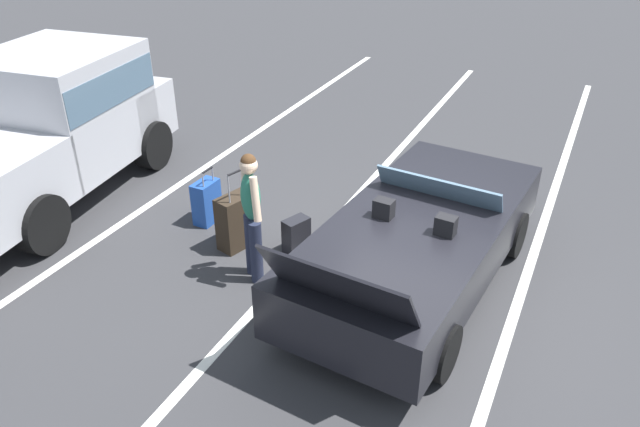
# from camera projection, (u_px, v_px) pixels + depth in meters

# --- Properties ---
(ground_plane) EXTENTS (80.00, 80.00, 0.00)m
(ground_plane) POSITION_uv_depth(u_px,v_px,m) (414.00, 284.00, 7.50)
(ground_plane) COLOR #333335
(lot_line_near) EXTENTS (18.00, 0.12, 0.01)m
(lot_line_near) POSITION_uv_depth(u_px,v_px,m) (515.00, 311.00, 7.05)
(lot_line_near) COLOR silver
(lot_line_near) RESTS_ON ground_plane
(lot_line_mid) EXTENTS (18.00, 0.12, 0.01)m
(lot_line_mid) POSITION_uv_depth(u_px,v_px,m) (304.00, 255.00, 8.06)
(lot_line_mid) COLOR silver
(lot_line_mid) RESTS_ON ground_plane
(lot_line_far) EXTENTS (18.00, 0.12, 0.01)m
(lot_line_far) POSITION_uv_depth(u_px,v_px,m) (141.00, 210.00, 9.08)
(lot_line_far) COLOR silver
(lot_line_far) RESTS_ON ground_plane
(convertible_car) EXTENTS (4.34, 2.11, 1.50)m
(convertible_car) POSITION_uv_depth(u_px,v_px,m) (424.00, 235.00, 7.35)
(convertible_car) COLOR black
(convertible_car) RESTS_ON ground_plane
(suitcase_large_black) EXTENTS (0.54, 0.41, 1.13)m
(suitcase_large_black) POSITION_uv_depth(u_px,v_px,m) (235.00, 222.00, 8.07)
(suitcase_large_black) COLOR #2D2319
(suitcase_large_black) RESTS_ON ground_plane
(suitcase_medium_bright) EXTENTS (0.41, 0.25, 0.83)m
(suitcase_medium_bright) POSITION_uv_depth(u_px,v_px,m) (207.00, 202.00, 8.65)
(suitcase_medium_bright) COLOR #1E479E
(suitcase_medium_bright) RESTS_ON ground_plane
(suitcase_small_carryon) EXTENTS (0.39, 0.31, 0.50)m
(suitcase_small_carryon) POSITION_uv_depth(u_px,v_px,m) (296.00, 236.00, 7.99)
(suitcase_small_carryon) COLOR black
(suitcase_small_carryon) RESTS_ON ground_plane
(traveler_person) EXTENTS (0.47, 0.51, 1.65)m
(traveler_person) POSITION_uv_depth(u_px,v_px,m) (251.00, 211.00, 7.18)
(traveler_person) COLOR #1E2338
(traveler_person) RESTS_ON ground_plane
(parked_pickup_truck_near) EXTENTS (5.20, 2.57, 2.10)m
(parked_pickup_truck_near) POSITION_uv_depth(u_px,v_px,m) (44.00, 127.00, 8.98)
(parked_pickup_truck_near) COLOR #B2B2B7
(parked_pickup_truck_near) RESTS_ON ground_plane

